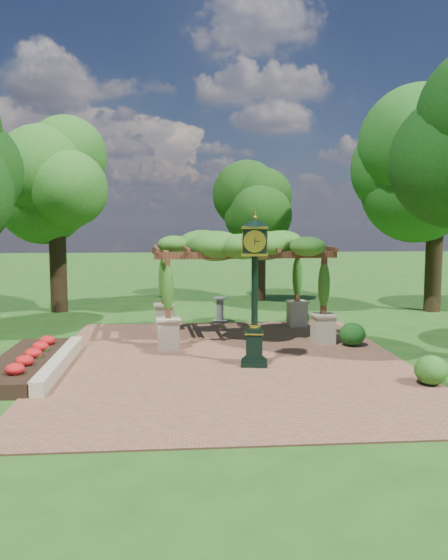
{
  "coord_description": "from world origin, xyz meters",
  "views": [
    {
      "loc": [
        -1.35,
        -14.17,
        3.94
      ],
      "look_at": [
        0.0,
        2.5,
        2.2
      ],
      "focal_mm": 35.0,
      "sensor_mm": 36.0,
      "label": 1
    }
  ],
  "objects": [
    {
      "name": "shrub_mid",
      "position": [
        4.13,
        2.6,
        0.41
      ],
      "size": [
        0.96,
        0.96,
        0.74
      ],
      "primitive_type": "ellipsoid",
      "rotation": [
        0.0,
        0.0,
        0.18
      ],
      "color": "#174B15",
      "rests_on": "brick_plaza"
    },
    {
      "name": "brick_plaza",
      "position": [
        0.0,
        1.0,
        0.02
      ],
      "size": [
        10.0,
        12.0,
        0.04
      ],
      "primitive_type": "cube",
      "color": "brown",
      "rests_on": "ground"
    },
    {
      "name": "pergola",
      "position": [
        0.67,
        4.38,
        3.02
      ],
      "size": [
        6.09,
        4.08,
        3.68
      ],
      "rotation": [
        0.0,
        0.0,
        0.07
      ],
      "color": "#C4B591",
      "rests_on": "brick_plaza"
    },
    {
      "name": "ground",
      "position": [
        0.0,
        0.0,
        0.0
      ],
      "size": [
        120.0,
        120.0,
        0.0
      ],
      "primitive_type": "plane",
      "color": "#1E4714",
      "rests_on": "ground"
    },
    {
      "name": "shrub_front",
      "position": [
        4.71,
        -1.7,
        0.4
      ],
      "size": [
        1.05,
        1.05,
        0.72
      ],
      "primitive_type": "ellipsoid",
      "rotation": [
        0.0,
        0.0,
        -0.41
      ],
      "color": "#28631C",
      "rests_on": "brick_plaza"
    },
    {
      "name": "pedestal_clock",
      "position": [
        0.68,
        0.49,
        2.47
      ],
      "size": [
        0.93,
        0.93,
        4.12
      ],
      "rotation": [
        0.0,
        0.0,
        -0.15
      ],
      "color": "black",
      "rests_on": "brick_plaza"
    },
    {
      "name": "sundial",
      "position": [
        0.22,
        7.21,
        0.45
      ],
      "size": [
        0.59,
        0.59,
        1.02
      ],
      "rotation": [
        0.0,
        0.0,
        -0.05
      ],
      "color": "gray",
      "rests_on": "ground"
    },
    {
      "name": "shrub_back",
      "position": [
        3.2,
        6.12,
        0.37
      ],
      "size": [
        0.8,
        0.8,
        0.67
      ],
      "primitive_type": "ellipsoid",
      "rotation": [
        0.0,
        0.0,
        0.09
      ],
      "color": "#2F631C",
      "rests_on": "brick_plaza"
    },
    {
      "name": "tree_east_far",
      "position": [
        9.96,
        9.29,
        6.21
      ],
      "size": [
        5.56,
        5.56,
        9.01
      ],
      "color": "#322413",
      "rests_on": "ground"
    },
    {
      "name": "tree_north",
      "position": [
        2.71,
        13.36,
        4.76
      ],
      "size": [
        3.29,
        3.29,
        6.97
      ],
      "color": "#322214",
      "rests_on": "ground"
    },
    {
      "name": "border_wall",
      "position": [
        -4.6,
        0.5,
        0.2
      ],
      "size": [
        0.35,
        5.0,
        0.4
      ],
      "primitive_type": "cube",
      "color": "#C6B793",
      "rests_on": "ground"
    },
    {
      "name": "tree_west_far",
      "position": [
        -6.77,
        10.57,
        6.08
      ],
      "size": [
        4.09,
        4.09,
        8.9
      ],
      "color": "black",
      "rests_on": "ground"
    },
    {
      "name": "flower_bed",
      "position": [
        -5.5,
        0.5,
        0.18
      ],
      "size": [
        1.5,
        5.0,
        0.36
      ],
      "primitive_type": "cube",
      "color": "red",
      "rests_on": "ground"
    }
  ]
}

